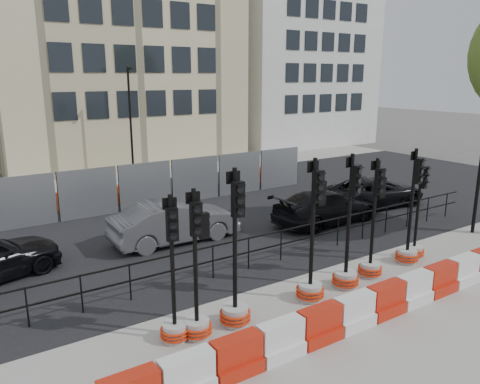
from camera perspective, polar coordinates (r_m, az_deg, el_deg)
ground at (r=13.77m, az=8.10°, el=-9.92°), size 120.00×120.00×0.00m
sidewalk_near at (r=11.93m, az=17.92°, el=-14.42°), size 40.00×6.00×0.02m
road at (r=19.23m, az=-5.75°, el=-2.81°), size 40.00×14.00×0.03m
sidewalk_far at (r=27.31m, az=-14.54°, el=1.83°), size 40.00×4.00×0.02m
building_cream at (r=33.23m, az=-15.66°, el=19.47°), size 15.00×10.06×18.00m
building_white at (r=40.45m, az=6.09°, el=17.39°), size 12.00×9.06×16.00m
kerb_railing at (r=14.37m, az=5.03°, el=-5.85°), size 18.00×0.04×1.00m
heras_fencing at (r=21.79m, az=-7.96°, el=0.87°), size 14.33×1.72×2.00m
lamp_post_far at (r=26.04m, az=-13.19°, el=8.51°), size 0.12×0.56×6.00m
barrier_row at (r=11.88m, az=17.29°, el=-12.57°), size 13.60×0.50×0.80m
traffic_signal_a at (r=10.34m, az=-8.01°, el=-14.31°), size 0.64×0.64×3.25m
traffic_signal_b at (r=10.35m, az=-5.25°, el=-13.42°), size 0.66×0.66×3.34m
traffic_signal_c at (r=10.80m, az=-0.56°, el=-12.35°), size 0.72×0.72×3.67m
traffic_signal_d at (r=11.99m, az=8.73°, el=-9.13°), size 0.72×0.72×3.67m
traffic_signal_e at (r=12.90m, az=12.91°, el=-8.22°), size 0.72×0.72×3.65m
traffic_signal_f at (r=13.71m, az=15.79°, el=-6.77°), size 0.67×0.67×3.42m
traffic_signal_g at (r=15.05m, az=19.87°, el=-5.56°), size 0.69×0.69×3.52m
traffic_signal_h at (r=15.59m, az=20.61°, el=-5.24°), size 0.62×0.62×3.17m
car_b at (r=16.09m, az=-7.93°, el=-3.60°), size 1.64×4.43×1.45m
car_c at (r=18.27m, az=10.39°, el=-1.78°), size 2.10×4.63×1.31m
car_d at (r=21.14m, az=16.07°, el=0.02°), size 2.78×4.93×1.29m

